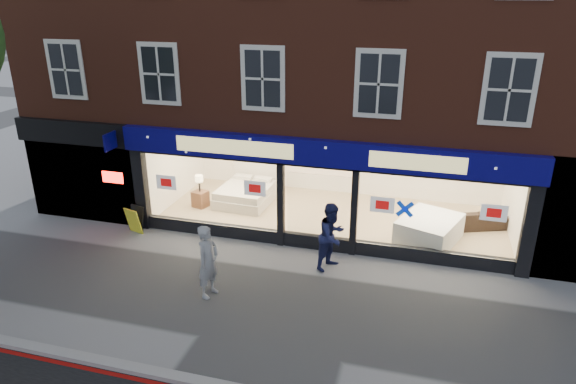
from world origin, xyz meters
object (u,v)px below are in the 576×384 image
at_px(pedestrian_blue, 332,236).
at_px(a_board, 135,220).
at_px(mattress_stack, 429,230).
at_px(display_bed, 247,192).
at_px(sofa, 473,218).
at_px(pedestrian_grey, 208,261).

bearing_deg(pedestrian_blue, a_board, 112.79).
relative_size(mattress_stack, pedestrian_blue, 1.22).
relative_size(display_bed, mattress_stack, 0.98).
distance_m(sofa, pedestrian_grey, 8.48).
xyz_separation_m(a_board, pedestrian_blue, (6.19, -0.49, 0.51)).
xyz_separation_m(sofa, pedestrian_grey, (-6.39, -5.55, 0.53)).
bearing_deg(pedestrian_grey, display_bed, 23.67).
distance_m(display_bed, a_board, 3.96).
height_order(sofa, pedestrian_blue, pedestrian_blue).
xyz_separation_m(a_board, pedestrian_grey, (3.60, -2.61, 0.51)).
bearing_deg(pedestrian_blue, pedestrian_grey, 156.48).
bearing_deg(a_board, sofa, 32.38).
height_order(mattress_stack, sofa, mattress_stack).
xyz_separation_m(display_bed, pedestrian_blue, (3.65, -3.52, 0.49)).
distance_m(display_bed, pedestrian_blue, 5.10).
xyz_separation_m(pedestrian_grey, pedestrian_blue, (2.60, 2.11, 0.00)).
bearing_deg(pedestrian_blue, mattress_stack, -22.64).
relative_size(a_board, pedestrian_grey, 0.45).
bearing_deg(mattress_stack, display_bed, 166.74).
bearing_deg(sofa, a_board, -5.15).
height_order(display_bed, sofa, display_bed).
xyz_separation_m(mattress_stack, pedestrian_grey, (-5.08, -4.19, 0.45)).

